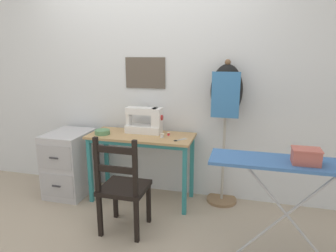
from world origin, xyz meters
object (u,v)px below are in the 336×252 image
at_px(sewing_machine, 146,121).
at_px(ironing_board, 291,168).
at_px(dress_form, 226,100).
at_px(scissors, 178,140).
at_px(fabric_bowl, 102,132).
at_px(wooden_chair, 123,188).
at_px(filing_cabinet, 70,163).
at_px(storage_box, 306,156).
at_px(thread_spool_mid_table, 169,134).
at_px(thread_spool_near_machine, 162,136).

xyz_separation_m(sewing_machine, ironing_board, (1.37, -0.77, -0.09)).
bearing_deg(dress_form, scissors, -147.58).
xyz_separation_m(scissors, ironing_board, (0.97, -0.58, 0.03)).
distance_m(sewing_machine, dress_form, 0.86).
bearing_deg(dress_form, fabric_bowl, -168.49).
bearing_deg(dress_form, wooden_chair, -135.62).
relative_size(scissors, filing_cabinet, 0.19).
bearing_deg(wooden_chair, ironing_board, -2.84).
height_order(scissors, dress_form, dress_form).
height_order(fabric_bowl, scissors, fabric_bowl).
bearing_deg(scissors, wooden_chair, -126.27).
distance_m(wooden_chair, dress_form, 1.32).
bearing_deg(fabric_bowl, filing_cabinet, 175.86).
xyz_separation_m(sewing_machine, fabric_bowl, (-0.43, -0.17, -0.10)).
bearing_deg(storage_box, fabric_bowl, 161.55).
bearing_deg(filing_cabinet, ironing_board, -15.73).
relative_size(dress_form, ironing_board, 1.30).
relative_size(thread_spool_mid_table, ironing_board, 0.03).
distance_m(thread_spool_mid_table, filing_cabinet, 1.20).
relative_size(fabric_bowl, scissors, 1.18).
height_order(fabric_bowl, filing_cabinet, fabric_bowl).
bearing_deg(storage_box, scissors, 149.71).
bearing_deg(fabric_bowl, storage_box, -18.45).
xyz_separation_m(thread_spool_near_machine, wooden_chair, (-0.20, -0.57, -0.34)).
distance_m(fabric_bowl, thread_spool_mid_table, 0.70).
relative_size(filing_cabinet, dress_form, 0.47).
xyz_separation_m(fabric_bowl, thread_spool_near_machine, (0.65, 0.04, -0.00)).
distance_m(fabric_bowl, dress_form, 1.33).
height_order(scissors, ironing_board, ironing_board).
distance_m(scissors, ironing_board, 1.13).
bearing_deg(thread_spool_mid_table, wooden_chair, -110.51).
distance_m(sewing_machine, thread_spool_mid_table, 0.29).
relative_size(thread_spool_mid_table, wooden_chair, 0.04).
distance_m(fabric_bowl, filing_cabinet, 0.60).
bearing_deg(wooden_chair, dress_form, 44.38).
bearing_deg(storage_box, sewing_machine, 151.17).
xyz_separation_m(thread_spool_mid_table, storage_box, (1.18, -0.75, 0.12)).
xyz_separation_m(filing_cabinet, dress_form, (1.69, 0.22, 0.75)).
relative_size(scissors, storage_box, 0.70).
xyz_separation_m(thread_spool_mid_table, ironing_board, (1.10, -0.72, 0.02)).
relative_size(thread_spool_mid_table, filing_cabinet, 0.05).
xyz_separation_m(ironing_board, storage_box, (0.08, -0.03, 0.10)).
xyz_separation_m(thread_spool_mid_table, dress_form, (0.56, 0.14, 0.36)).
distance_m(fabric_bowl, wooden_chair, 0.77).
xyz_separation_m(sewing_machine, scissors, (0.40, -0.18, -0.13)).
height_order(thread_spool_mid_table, ironing_board, ironing_board).
xyz_separation_m(filing_cabinet, ironing_board, (2.23, -0.63, 0.41)).
bearing_deg(thread_spool_mid_table, filing_cabinet, -175.58).
bearing_deg(thread_spool_near_machine, dress_form, 19.64).
distance_m(sewing_machine, wooden_chair, 0.83).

